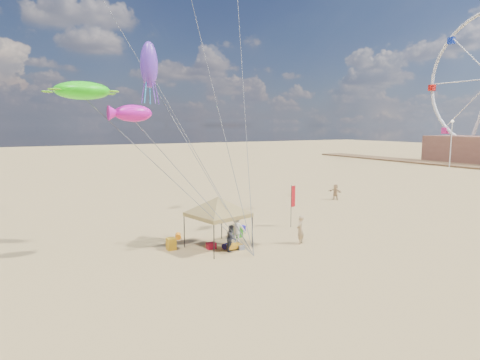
{
  "coord_description": "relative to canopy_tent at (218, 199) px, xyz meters",
  "views": [
    {
      "loc": [
        -11.81,
        -18.21,
        7.27
      ],
      "look_at": [
        0.0,
        3.0,
        4.0
      ],
      "focal_mm": 30.42,
      "sensor_mm": 36.0,
      "label": 1
    }
  ],
  "objects": [
    {
      "name": "turtle_kite",
      "position": [
        -7.08,
        1.13,
        6.04
      ],
      "size": [
        3.29,
        2.93,
        0.92
      ],
      "primitive_type": "ellipsoid",
      "rotation": [
        0.0,
        0.0,
        -0.3
      ],
      "color": "#22FF10",
      "rests_on": "ground"
    },
    {
      "name": "ground",
      "position": [
        1.5,
        -2.98,
        -2.98
      ],
      "size": [
        280.0,
        280.0,
        0.0
      ],
      "primitive_type": "plane",
      "color": "tan",
      "rests_on": "ground"
    },
    {
      "name": "cooler_blue",
      "position": [
        3.1,
        2.73,
        -2.79
      ],
      "size": [
        0.54,
        0.38,
        0.38
      ],
      "primitive_type": "cube",
      "color": "#1B13A1",
      "rests_on": "ground"
    },
    {
      "name": "bag_navy",
      "position": [
        0.41,
        -0.4,
        -2.8
      ],
      "size": [
        0.69,
        0.54,
        0.36
      ],
      "primitive_type": "cylinder",
      "rotation": [
        0.0,
        1.57,
        0.35
      ],
      "color": "#0F0C36",
      "rests_on": "ground"
    },
    {
      "name": "person_near_b",
      "position": [
        0.44,
        -0.89,
        -2.21
      ],
      "size": [
        0.94,
        0.95,
        1.54
      ],
      "primitive_type": "imported",
      "rotation": [
        0.0,
        0.0,
        0.82
      ],
      "color": "#333846",
      "rests_on": "ground"
    },
    {
      "name": "building_north",
      "position": [
        68.5,
        27.02,
        -0.38
      ],
      "size": [
        10.0,
        14.0,
        5.2
      ],
      "primitive_type": "cube",
      "color": "#8C5947",
      "rests_on": "ground"
    },
    {
      "name": "lamp_north",
      "position": [
        56.5,
        23.02,
        2.53
      ],
      "size": [
        0.5,
        0.5,
        8.25
      ],
      "color": "silver",
      "rests_on": "ground"
    },
    {
      "name": "beach_cart",
      "position": [
        0.7,
        -0.72,
        -2.78
      ],
      "size": [
        0.9,
        0.5,
        0.24
      ],
      "primitive_type": "cube",
      "color": "#FBAA1B",
      "rests_on": "ground"
    },
    {
      "name": "chair_yellow",
      "position": [
        -2.57,
        1.03,
        -2.63
      ],
      "size": [
        0.5,
        0.5,
        0.7
      ],
      "primitive_type": "cube",
      "color": "orange",
      "rests_on": "ground"
    },
    {
      "name": "fish_kite",
      "position": [
        -4.69,
        0.45,
        4.92
      ],
      "size": [
        2.09,
        1.18,
        0.89
      ],
      "primitive_type": "ellipsoid",
      "rotation": [
        0.0,
        0.0,
        -0.09
      ],
      "color": "#D414A5",
      "rests_on": "ground"
    },
    {
      "name": "squid_kite",
      "position": [
        -3.17,
        2.43,
        7.75
      ],
      "size": [
        1.28,
        1.28,
        2.61
      ],
      "primitive_type": "ellipsoid",
      "rotation": [
        0.0,
        0.0,
        -0.34
      ],
      "color": "#6B36C9",
      "rests_on": "ground"
    },
    {
      "name": "cooler_red",
      "position": [
        -0.44,
        0.03,
        -2.79
      ],
      "size": [
        0.54,
        0.38,
        0.38
      ],
      "primitive_type": "cube",
      "color": "#A30D23",
      "rests_on": "ground"
    },
    {
      "name": "bag_orange",
      "position": [
        -1.4,
        3.04,
        -2.8
      ],
      "size": [
        0.54,
        0.69,
        0.36
      ],
      "primitive_type": "cylinder",
      "rotation": [
        0.0,
        1.57,
        1.22
      ],
      "color": "orange",
      "rests_on": "ground"
    },
    {
      "name": "person_far_c",
      "position": [
        17.05,
        8.66,
        -2.2
      ],
      "size": [
        0.92,
        1.53,
        1.57
      ],
      "primitive_type": "imported",
      "rotation": [
        0.0,
        0.0,
        5.05
      ],
      "color": "tan",
      "rests_on": "ground"
    },
    {
      "name": "feather_flag",
      "position": [
        6.94,
        2.02,
        -0.95
      ],
      "size": [
        0.45,
        0.16,
        3.05
      ],
      "color": "black",
      "rests_on": "ground"
    },
    {
      "name": "person_near_c",
      "position": [
        1.35,
        0.21,
        -2.04
      ],
      "size": [
        1.38,
        1.06,
        1.89
      ],
      "primitive_type": "imported",
      "rotation": [
        0.0,
        0.0,
        2.81
      ],
      "color": "silver",
      "rests_on": "ground"
    },
    {
      "name": "canopy_tent",
      "position": [
        0.0,
        0.0,
        0.0
      ],
      "size": [
        5.68,
        5.68,
        3.59
      ],
      "color": "black",
      "rests_on": "ground"
    },
    {
      "name": "chair_green",
      "position": [
        2.19,
        1.54,
        -2.63
      ],
      "size": [
        0.5,
        0.5,
        0.7
      ],
      "primitive_type": "cube",
      "color": "#247A16",
      "rests_on": "ground"
    },
    {
      "name": "person_near_a",
      "position": [
        4.81,
        -1.69,
        -2.09
      ],
      "size": [
        0.78,
        0.72,
        1.78
      ],
      "primitive_type": "imported",
      "rotation": [
        0.0,
        0.0,
        3.75
      ],
      "color": "tan",
      "rests_on": "ground"
    },
    {
      "name": "crate_grey",
      "position": [
        1.02,
        -0.97,
        -2.84
      ],
      "size": [
        0.34,
        0.3,
        0.28
      ],
      "primitive_type": "cube",
      "color": "gray",
      "rests_on": "ground"
    }
  ]
}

